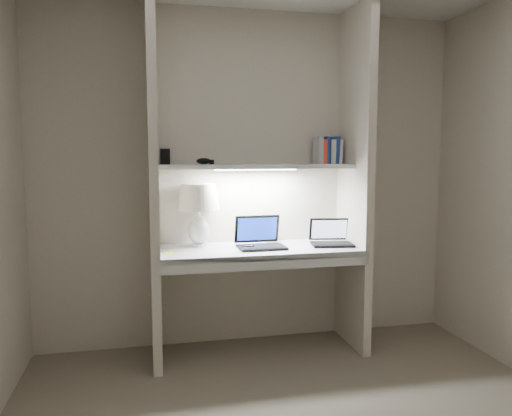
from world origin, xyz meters
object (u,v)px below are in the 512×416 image
object	(u,v)px
laptop_netbook	(331,239)
laptop_main	(260,240)
table_lamp	(198,204)
speaker	(270,233)
book_row	(328,151)

from	to	relation	value
laptop_netbook	laptop_main	bearing A→B (deg)	-171.89
table_lamp	speaker	bearing A→B (deg)	7.67
table_lamp	laptop_netbook	distance (m)	1.01
table_lamp	book_row	xyz separation A→B (m)	(0.99, 0.02, 0.38)
table_lamp	speaker	world-z (taller)	table_lamp
table_lamp	speaker	size ratio (longest dim) A/B	3.53
speaker	laptop_netbook	bearing A→B (deg)	-24.56
laptop_netbook	speaker	distance (m)	0.47
laptop_main	book_row	xyz separation A→B (m)	(0.56, 0.15, 0.64)
laptop_main	laptop_netbook	size ratio (longest dim) A/B	1.01
laptop_main	book_row	distance (m)	0.87
table_lamp	book_row	bearing A→B (deg)	1.00
laptop_netbook	speaker	bearing A→B (deg)	161.43
book_row	table_lamp	bearing A→B (deg)	-179.00
laptop_main	book_row	size ratio (longest dim) A/B	1.64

